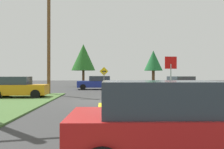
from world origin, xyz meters
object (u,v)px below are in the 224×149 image
Objects in this scene: direction_sign at (104,76)px; oak_tree_left at (153,61)px; stop_sign at (171,71)px; car_behind_on_main_road at (171,125)px; parked_car_near_building at (19,87)px; car_on_crossroad at (180,85)px; car_approaching_junction at (97,83)px; pine_tree_center at (83,57)px; utility_pole_mid at (49,40)px.

oak_tree_left reaches higher than direction_sign.
direction_sign is (-3.75, 10.53, -0.35)m from stop_sign.
parked_car_near_building is at bearing 120.97° from car_behind_on_main_road.
car_on_crossroad is 17.69m from car_behind_on_main_road.
parked_car_near_building is at bearing -28.60° from stop_sign.
car_approaching_junction is 4.62m from direction_sign.
stop_sign is 23.69m from pine_tree_center.
parked_car_near_building and car_behind_on_main_road have the same top height.
car_approaching_junction is 0.87× the size of oak_tree_left.
stop_sign is at bearing -70.41° from direction_sign.
direction_sign is at bearing -74.78° from stop_sign.
pine_tree_center is at bearing 82.72° from utility_pole_mid.
utility_pole_mid is at bearing 85.51° from car_on_crossroad.
pine_tree_center is at bearing 104.29° from direction_sign.
utility_pole_mid is 1.45× the size of pine_tree_center.
stop_sign is 1.09× the size of direction_sign.
parked_car_near_building is (-10.25, 4.61, -1.15)m from stop_sign.
stop_sign is at bearing -73.20° from pine_tree_center.
stop_sign is 15.73m from car_approaching_junction.
stop_sign is 0.30× the size of utility_pole_mid.
car_on_crossroad and parked_car_near_building have the same top height.
car_approaching_junction is (-4.60, 15.00, -1.14)m from stop_sign.
stop_sign is 0.69× the size of parked_car_near_building.
oak_tree_left is at bearing 46.52° from parked_car_near_building.
direction_sign reaches higher than car_on_crossroad.
pine_tree_center reaches higher than car_on_crossroad.
car_on_crossroad is 11.97m from oak_tree_left.
parked_car_near_building is at bearing -137.70° from direction_sign.
car_on_crossroad is at bearing 0.59° from utility_pole_mid.
utility_pole_mid reaches higher than direction_sign.
car_approaching_junction is 1.77× the size of direction_sign.
car_behind_on_main_road is 0.42× the size of utility_pole_mid.
oak_tree_left is at bearing 51.46° from direction_sign.
utility_pole_mid is 3.66× the size of direction_sign.
stop_sign is 0.43× the size of pine_tree_center.
car_approaching_junction is 0.48× the size of utility_pole_mid.
utility_pole_mid is (-6.03, 16.57, 4.03)m from car_behind_on_main_road.
pine_tree_center reaches higher than stop_sign.
direction_sign reaches higher than parked_car_near_building.
car_behind_on_main_road is 18.09m from utility_pole_mid.
direction_sign is 0.49× the size of oak_tree_left.
pine_tree_center is (3.44, 17.94, 3.66)m from parked_car_near_building.
stop_sign is 11.18m from direction_sign.
direction_sign is at bearing 41.35° from parked_car_near_building.
car_behind_on_main_road is at bearing -86.82° from direction_sign.
stop_sign reaches higher than car_approaching_junction.
oak_tree_left is at bearing -104.17° from stop_sign.
pine_tree_center is at bearing -77.35° from car_approaching_junction.
utility_pole_mid is 6.54m from direction_sign.
direction_sign is at bearing 97.18° from car_approaching_junction.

